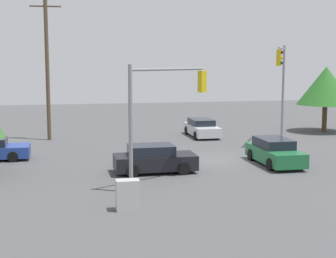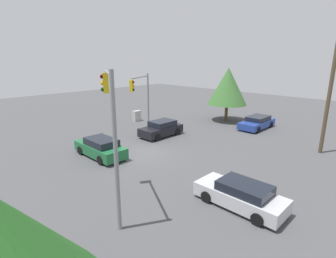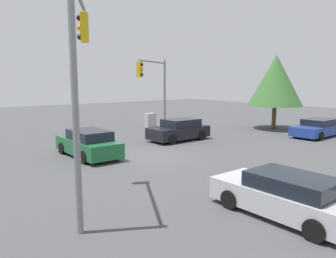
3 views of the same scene
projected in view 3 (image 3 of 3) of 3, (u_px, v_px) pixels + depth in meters
name	position (u px, v px, depth m)	size (l,w,h in m)	color
ground_plane	(147.00, 156.00, 17.89)	(80.00, 80.00, 0.00)	#4C4C4F
sedan_green	(88.00, 144.00, 17.62)	(1.97, 4.60, 1.46)	#1E6638
sedan_dark	(179.00, 130.00, 22.45)	(4.25, 2.05, 1.46)	black
sedan_blue	(319.00, 128.00, 24.02)	(4.78, 2.06, 1.29)	#233D93
sedan_silver	(286.00, 196.00, 9.81)	(1.93, 4.51, 1.33)	silver
traffic_signal_main	(79.00, 59.00, 9.68)	(2.28, 3.85, 6.86)	gray
traffic_signal_cross	(155.00, 82.00, 24.22)	(4.15, 2.52, 5.67)	gray
electrical_cabinet	(150.00, 120.00, 28.83)	(0.91, 0.57, 1.21)	#B2B2AD
tree_corner	(276.00, 81.00, 27.23)	(4.49, 4.49, 6.17)	brown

